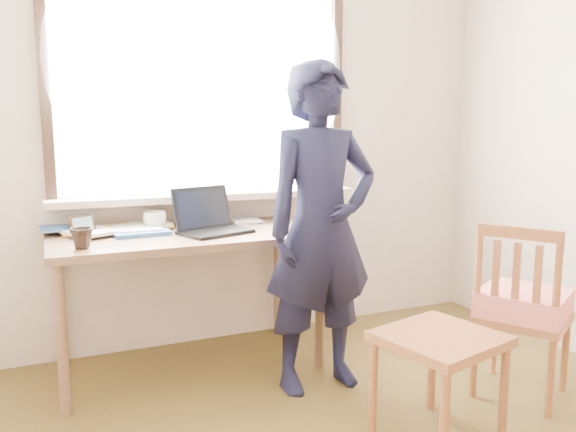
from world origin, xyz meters
name	(u,v)px	position (x,y,z in m)	size (l,w,h in m)	color
room_shell	(404,33)	(-0.02, 0.20, 1.64)	(3.52, 4.02, 2.61)	beige
desk	(187,247)	(-0.41, 1.63, 0.69)	(1.43, 0.72, 0.77)	brown
laptop	(210,222)	(-0.29, 1.60, 0.83)	(0.44, 0.39, 0.25)	black
mug_white	(155,221)	(-0.55, 1.80, 0.82)	(0.13, 0.13, 0.10)	white
mug_dark	(82,238)	(-0.96, 1.43, 0.82)	(0.11, 0.11, 0.10)	black
mouse	(280,226)	(0.10, 1.53, 0.79)	(0.09, 0.06, 0.03)	black
desk_clutter	(130,228)	(-0.69, 1.80, 0.79)	(0.95, 0.52, 0.04)	white
book_a	(97,230)	(-0.86, 1.84, 0.78)	(0.18, 0.24, 0.02)	white
book_b	(233,221)	(-0.07, 1.87, 0.78)	(0.17, 0.23, 0.02)	white
picture_frame	(82,227)	(-0.94, 1.73, 0.82)	(0.13, 0.07, 0.11)	black
work_chair	(439,351)	(0.39, 0.46, 0.40)	(0.55, 0.54, 0.47)	#9D5C33
side_chair	(523,306)	(1.03, 0.63, 0.46)	(0.54, 0.55, 0.89)	#9D5C33
person	(321,228)	(0.16, 1.13, 0.83)	(0.61, 0.40, 1.67)	black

